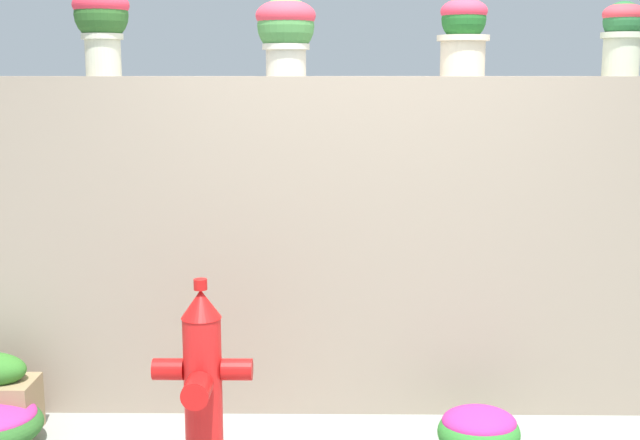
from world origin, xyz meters
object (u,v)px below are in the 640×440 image
at_px(potted_plant_3, 463,31).
at_px(potted_plant_4, 623,32).
at_px(potted_plant_1, 101,19).
at_px(potted_plant_2, 286,28).
at_px(fire_hydrant, 203,382).
at_px(flower_bush_left, 479,429).

relative_size(potted_plant_3, potted_plant_4, 1.07).
bearing_deg(potted_plant_1, potted_plant_2, -1.46).
relative_size(potted_plant_2, fire_hydrant, 0.45).
bearing_deg(potted_plant_4, fire_hydrant, -159.85).
bearing_deg(flower_bush_left, potted_plant_4, 38.64).
xyz_separation_m(potted_plant_2, flower_bush_left, (0.97, -0.63, -1.96)).
distance_m(potted_plant_1, flower_bush_left, 2.87).
distance_m(potted_plant_2, potted_plant_4, 1.77).
bearing_deg(flower_bush_left, potted_plant_2, 146.81).
bearing_deg(potted_plant_2, fire_hydrant, -115.08).
bearing_deg(potted_plant_1, potted_plant_3, 0.93).
relative_size(potted_plant_3, fire_hydrant, 0.45).
height_order(potted_plant_3, potted_plant_4, potted_plant_3).
height_order(potted_plant_2, flower_bush_left, potted_plant_2).
bearing_deg(flower_bush_left, potted_plant_1, 161.32).
distance_m(potted_plant_3, flower_bush_left, 2.06).
distance_m(potted_plant_2, fire_hydrant, 1.87).
distance_m(potted_plant_3, potted_plant_4, 0.83).
distance_m(potted_plant_2, flower_bush_left, 2.27).
bearing_deg(potted_plant_1, fire_hydrant, -52.37).
xyz_separation_m(potted_plant_2, potted_plant_4, (1.77, 0.01, -0.02)).
bearing_deg(potted_plant_3, potted_plant_4, -3.29).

